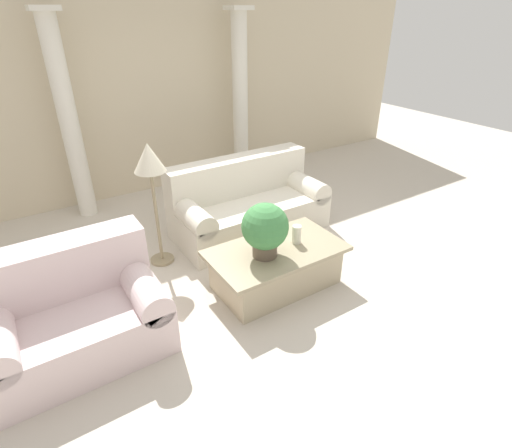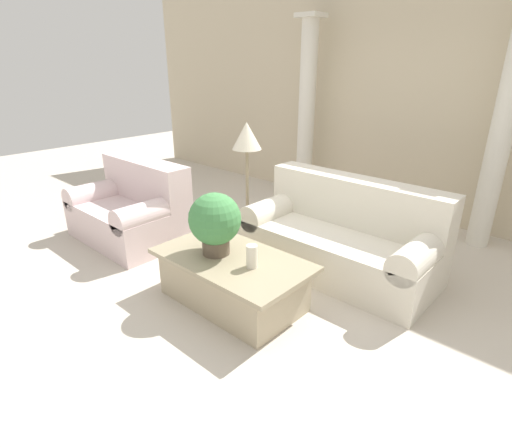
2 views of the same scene
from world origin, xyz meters
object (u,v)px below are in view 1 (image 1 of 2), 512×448
Objects in this scene: potted_plant at (265,228)px; coffee_table at (276,267)px; loveseat at (75,313)px; floor_lamp at (150,167)px; sofa_long at (247,204)px.

coffee_table is at bearing 11.39° from potted_plant.
potted_plant is (1.72, -0.22, 0.37)m from loveseat.
potted_plant reaches higher than coffee_table.
floor_lamp is at bearing 127.83° from coffee_table.
coffee_table is 0.98× the size of floor_lamp.
loveseat is at bearing 174.25° from coffee_table.
potted_plant is 1.35m from floor_lamp.
sofa_long is 1.40× the size of coffee_table.
potted_plant is (-0.55, -1.21, 0.38)m from sofa_long.
loveseat is 2.51× the size of potted_plant.
floor_lamp reaches higher than sofa_long.
coffee_table is at bearing -52.17° from floor_lamp.
coffee_table is 0.54m from potted_plant.
potted_plant is at bearing -168.61° from coffee_table.
loveseat is 1.90m from coffee_table.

